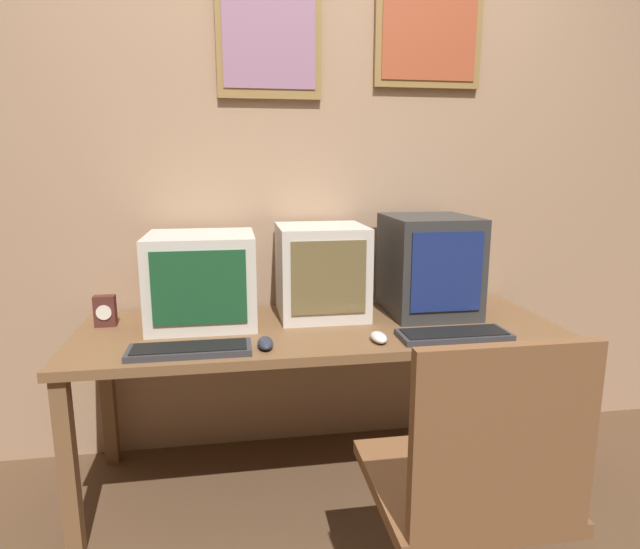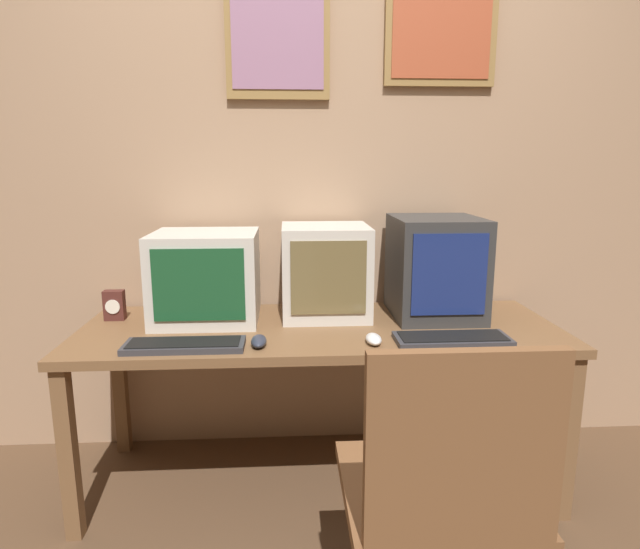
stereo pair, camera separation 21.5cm
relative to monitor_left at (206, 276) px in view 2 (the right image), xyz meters
The scene contains 11 objects.
wall_back 0.69m from the monitor_left, 30.73° to the left, with size 8.00×0.08×2.60m.
desk 0.55m from the monitor_left, 14.81° to the right, with size 1.95×0.71×0.70m.
monitor_left is the anchor object (origin of this frame).
monitor_center 0.51m from the monitor_left, ahead, with size 0.37×0.37×0.39m.
monitor_right 0.98m from the monitor_left, ahead, with size 0.37×0.41×0.43m.
keyboard_main 0.41m from the monitor_left, 94.83° to the right, with size 0.43×0.15×0.03m.
keyboard_side 1.04m from the monitor_left, 20.75° to the right, with size 0.43×0.16×0.03m.
mouse_near_keyboard 0.46m from the monitor_left, 56.85° to the right, with size 0.06×0.12×0.04m.
mouse_far_corner 0.77m from the monitor_left, 28.65° to the right, with size 0.06×0.11×0.03m.
desk_clock 0.41m from the monitor_left, behind, with size 0.08×0.05×0.13m.
office_chair 1.33m from the monitor_left, 53.87° to the right, with size 0.51×0.51×0.97m.
Camera 2 is at (-0.13, -1.19, 1.36)m, focal length 30.00 mm.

